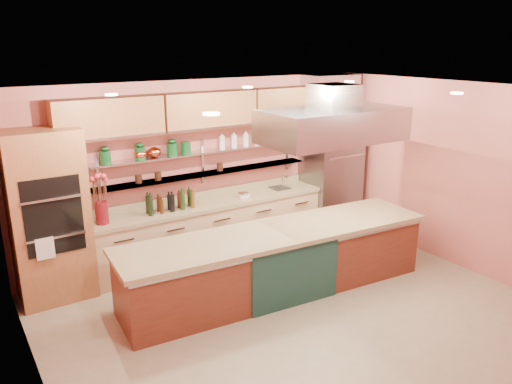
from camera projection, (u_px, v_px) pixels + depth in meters
floor at (298, 316)px, 6.36m from camera, size 6.00×5.00×0.02m
ceiling at (305, 92)px, 5.55m from camera, size 6.00×5.00×0.02m
wall_back at (205, 168)px, 7.96m from camera, size 6.00×0.04×2.80m
wall_front at (496, 297)px, 3.94m from camera, size 6.00×0.04×2.80m
wall_left at (32, 271)px, 4.39m from camera, size 0.04×5.00×2.80m
wall_right at (459, 176)px, 7.51m from camera, size 0.04×5.00×2.80m
oven_stack at (49, 217)px, 6.50m from camera, size 0.95×0.64×2.30m
refrigerator at (331, 174)px, 9.00m from camera, size 0.95×0.72×2.10m
back_counter at (212, 229)px, 7.96m from camera, size 3.84×0.64×0.93m
wall_shelf_lower at (206, 174)px, 7.84m from camera, size 3.60×0.26×0.03m
wall_shelf_upper at (205, 152)px, 7.74m from camera, size 3.60×0.26×0.03m
upper_cabinets at (209, 110)px, 7.54m from camera, size 4.60×0.36×0.55m
range_hood at (333, 125)px, 6.79m from camera, size 2.00×1.00×0.45m
ceiling_downlights at (294, 93)px, 5.72m from camera, size 4.00×2.80×0.02m
island at (277, 261)px, 6.84m from camera, size 4.37×1.27×0.90m
flower_vase at (102, 213)px, 6.84m from camera, size 0.19×0.19×0.32m
oil_bottle_cluster at (171, 202)px, 7.38m from camera, size 0.82×0.45×0.25m
kitchen_scale at (243, 194)px, 8.06m from camera, size 0.21×0.18×0.10m
bar_faucet at (282, 182)px, 8.57m from camera, size 0.04×0.04×0.21m
copper_kettle at (154, 152)px, 7.28m from camera, size 0.23×0.23×0.16m
green_canister at (186, 148)px, 7.54m from camera, size 0.18×0.18×0.18m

